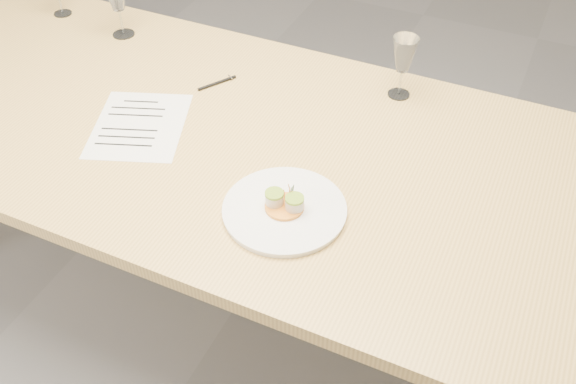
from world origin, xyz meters
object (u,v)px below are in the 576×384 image
at_px(dinner_plate, 285,209).
at_px(recipe_sheet, 139,125).
at_px(dining_table, 227,151).
at_px(wine_glass_2, 404,56).
at_px(ballpoint_pen, 217,83).

relative_size(dinner_plate, recipe_sheet, 0.78).
distance_m(dining_table, wine_glass_2, 0.57).
xyz_separation_m(dining_table, recipe_sheet, (-0.23, -0.07, 0.07)).
bearing_deg(wine_glass_2, dinner_plate, -99.33).
bearing_deg(wine_glass_2, dining_table, -135.18).
relative_size(dinner_plate, ballpoint_pen, 2.60).
bearing_deg(dining_table, ballpoint_pen, 124.68).
xyz_separation_m(dining_table, dinner_plate, (0.28, -0.21, 0.08)).
bearing_deg(dinner_plate, ballpoint_pen, 135.27).
xyz_separation_m(ballpoint_pen, wine_glass_2, (0.51, 0.18, 0.13)).
distance_m(ballpoint_pen, wine_glass_2, 0.56).
bearing_deg(ballpoint_pen, recipe_sheet, -167.95).
relative_size(dining_table, wine_glass_2, 12.84).
relative_size(dining_table, recipe_sheet, 6.32).
height_order(dinner_plate, wine_glass_2, wine_glass_2).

